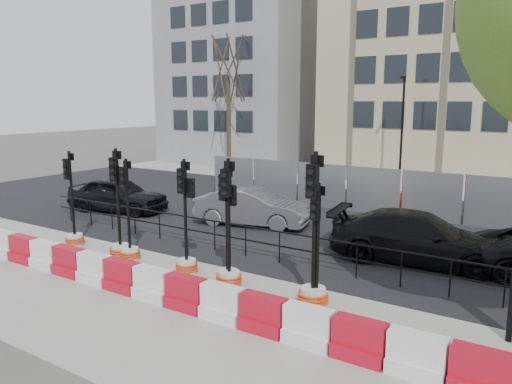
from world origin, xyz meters
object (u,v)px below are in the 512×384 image
Objects in this scene: traffic_signal_a at (74,226)px; traffic_signal_d at (186,247)px; car_c at (419,238)px; traffic_signal_h at (316,281)px; car_a at (118,194)px.

traffic_signal_d is (4.92, -0.04, 0.11)m from traffic_signal_a.
traffic_signal_d is 0.59× the size of car_c.
traffic_signal_d reaches higher than traffic_signal_h.
traffic_signal_d is 1.10× the size of traffic_signal_h.
traffic_signal_a is 0.98× the size of traffic_signal_d.
traffic_signal_a reaches higher than car_c.
traffic_signal_a is 11.01m from car_c.
car_a is 12.85m from car_c.
car_a is at bearing 83.06° from car_c.
car_a is (-7.68, 4.40, -0.01)m from traffic_signal_d.
traffic_signal_a is at bearing -158.91° from car_a.
traffic_signal_h reaches higher than car_a.
car_c is at bearing 89.90° from traffic_signal_h.
traffic_signal_a is 4.92m from traffic_signal_d.
car_c reaches higher than car_a.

